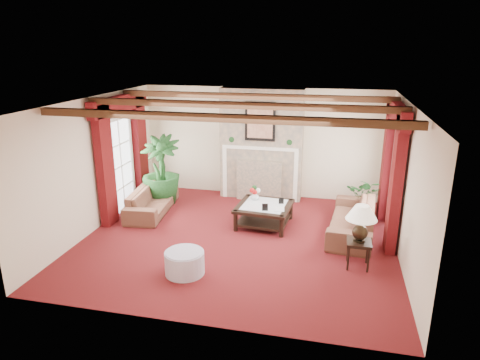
% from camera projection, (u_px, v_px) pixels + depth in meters
% --- Properties ---
extents(floor, '(6.00, 6.00, 0.00)m').
position_uv_depth(floor, '(238.00, 239.00, 8.45)').
color(floor, '#4E0E0E').
rests_on(floor, ground).
extents(ceiling, '(6.00, 6.00, 0.00)m').
position_uv_depth(ceiling, '(238.00, 102.00, 7.63)').
color(ceiling, white).
rests_on(ceiling, floor).
extents(back_wall, '(6.00, 0.02, 2.70)m').
position_uv_depth(back_wall, '(263.00, 143.00, 10.60)').
color(back_wall, beige).
rests_on(back_wall, ground).
extents(left_wall, '(0.02, 5.50, 2.70)m').
position_uv_depth(left_wall, '(94.00, 165.00, 8.67)').
color(left_wall, beige).
rests_on(left_wall, ground).
extents(right_wall, '(0.02, 5.50, 2.70)m').
position_uv_depth(right_wall, '(406.00, 185.00, 7.41)').
color(right_wall, beige).
rests_on(right_wall, ground).
extents(ceiling_beams, '(6.00, 3.00, 0.12)m').
position_uv_depth(ceiling_beams, '(238.00, 105.00, 7.65)').
color(ceiling_beams, '#3B2413').
rests_on(ceiling_beams, ceiling).
extents(fireplace, '(2.00, 0.52, 2.70)m').
position_uv_depth(fireplace, '(262.00, 88.00, 10.00)').
color(fireplace, tan).
rests_on(fireplace, ground).
extents(french_door_left, '(0.10, 1.10, 2.16)m').
position_uv_depth(french_door_left, '(116.00, 118.00, 9.36)').
color(french_door_left, white).
rests_on(french_door_left, ground).
extents(french_door_right, '(0.10, 1.10, 2.16)m').
position_uv_depth(french_door_right, '(402.00, 130.00, 8.11)').
color(french_door_right, white).
rests_on(french_door_right, ground).
extents(curtains_left, '(0.20, 2.40, 2.55)m').
position_uv_depth(curtains_left, '(119.00, 99.00, 9.21)').
color(curtains_left, '#4C0B0A').
rests_on(curtains_left, ground).
extents(curtains_right, '(0.20, 2.40, 2.55)m').
position_uv_depth(curtains_right, '(398.00, 108.00, 8.01)').
color(curtains_right, '#4C0B0A').
rests_on(curtains_right, ground).
extents(sofa_left, '(2.00, 0.92, 0.74)m').
position_uv_depth(sofa_left, '(152.00, 196.00, 9.74)').
color(sofa_left, '#3D101A').
rests_on(sofa_left, ground).
extents(sofa_right, '(2.24, 1.00, 0.83)m').
position_uv_depth(sofa_right, '(353.00, 214.00, 8.61)').
color(sofa_right, '#3D101A').
rests_on(sofa_right, ground).
extents(potted_palm, '(1.06, 1.73, 0.92)m').
position_uv_depth(potted_palm, '(162.00, 184.00, 10.28)').
color(potted_palm, black).
rests_on(potted_palm, ground).
extents(small_plant, '(1.25, 1.29, 0.69)m').
position_uv_depth(small_plant, '(365.00, 200.00, 9.56)').
color(small_plant, black).
rests_on(small_plant, ground).
extents(coffee_table, '(1.19, 1.19, 0.45)m').
position_uv_depth(coffee_table, '(264.00, 215.00, 9.07)').
color(coffee_table, black).
rests_on(coffee_table, ground).
extents(side_table, '(0.42, 0.42, 0.48)m').
position_uv_depth(side_table, '(358.00, 254.00, 7.35)').
color(side_table, black).
rests_on(side_table, ground).
extents(ottoman, '(0.66, 0.66, 0.39)m').
position_uv_depth(ottoman, '(185.00, 263.00, 7.15)').
color(ottoman, '#AEA9C0').
rests_on(ottoman, ground).
extents(table_lamp, '(0.53, 0.53, 0.67)m').
position_uv_depth(table_lamp, '(361.00, 223.00, 7.17)').
color(table_lamp, black).
rests_on(table_lamp, side_table).
extents(flower_vase, '(0.26, 0.27, 0.18)m').
position_uv_depth(flower_vase, '(255.00, 196.00, 9.26)').
color(flower_vase, silver).
rests_on(flower_vase, coffee_table).
extents(book, '(0.21, 0.08, 0.28)m').
position_uv_depth(book, '(274.00, 203.00, 8.70)').
color(book, black).
rests_on(book, coffee_table).
extents(photo_frame_a, '(0.12, 0.05, 0.16)m').
position_uv_depth(photo_frame_a, '(265.00, 207.00, 8.64)').
color(photo_frame_a, black).
rests_on(photo_frame_a, coffee_table).
extents(photo_frame_b, '(0.11, 0.04, 0.14)m').
position_uv_depth(photo_frame_b, '(281.00, 201.00, 9.03)').
color(photo_frame_b, black).
rests_on(photo_frame_b, coffee_table).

